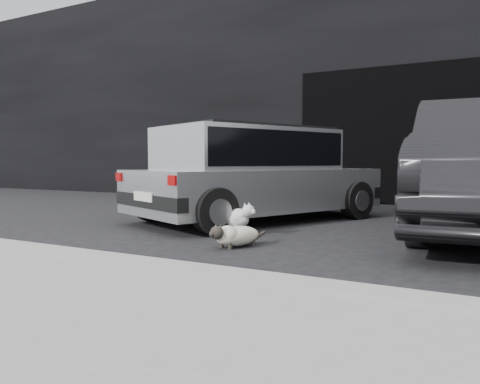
% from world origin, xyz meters
% --- Properties ---
extents(ground, '(80.00, 80.00, 0.00)m').
position_xyz_m(ground, '(0.00, 0.00, 0.00)').
color(ground, black).
rests_on(ground, ground).
extents(building_facade, '(34.00, 4.00, 5.00)m').
position_xyz_m(building_facade, '(1.00, 6.00, 2.50)').
color(building_facade, black).
rests_on(building_facade, ground).
extents(garage_opening, '(4.00, 0.10, 2.60)m').
position_xyz_m(garage_opening, '(1.00, 3.99, 1.30)').
color(garage_opening, black).
rests_on(garage_opening, ground).
extents(curb, '(18.00, 0.25, 0.12)m').
position_xyz_m(curb, '(1.00, -2.60, 0.06)').
color(curb, gray).
rests_on(curb, ground).
extents(sidewalk, '(18.00, 2.20, 0.11)m').
position_xyz_m(sidewalk, '(1.00, -3.80, 0.06)').
color(sidewalk, gray).
rests_on(sidewalk, ground).
extents(silver_hatchback, '(2.83, 3.81, 1.28)m').
position_xyz_m(silver_hatchback, '(-0.44, 0.60, 0.70)').
color(silver_hatchback, '#B3B5B8').
rests_on(silver_hatchback, ground).
extents(cat_siamese, '(0.40, 0.70, 0.25)m').
position_xyz_m(cat_siamese, '(0.32, -1.29, 0.11)').
color(cat_siamese, beige).
rests_on(cat_siamese, ground).
extents(cat_white, '(0.80, 0.35, 0.38)m').
position_xyz_m(cat_white, '(-0.12, -0.58, 0.18)').
color(cat_white, silver).
rests_on(cat_white, ground).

